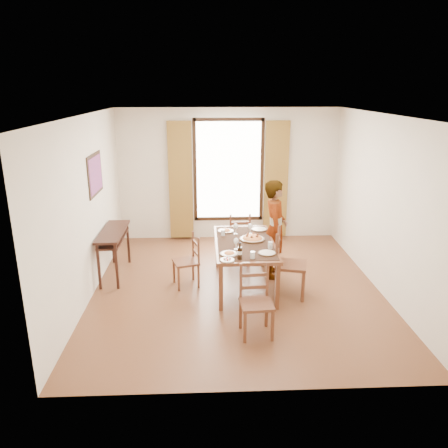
{
  "coord_description": "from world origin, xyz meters",
  "views": [
    {
      "loc": [
        -0.48,
        -6.36,
        3.09
      ],
      "look_at": [
        -0.19,
        0.24,
        1.0
      ],
      "focal_mm": 35.0,
      "sensor_mm": 36.0,
      "label": 1
    }
  ],
  "objects_px": {
    "man": "(275,229)",
    "pasta_platter": "(252,237)",
    "console_table": "(113,237)",
    "dining_table": "(245,246)"
  },
  "relations": [
    {
      "from": "console_table",
      "to": "dining_table",
      "type": "distance_m",
      "value": 2.22
    },
    {
      "from": "console_table",
      "to": "man",
      "type": "xyz_separation_m",
      "value": [
        2.7,
        -0.14,
        0.14
      ]
    },
    {
      "from": "dining_table",
      "to": "man",
      "type": "height_order",
      "value": "man"
    },
    {
      "from": "dining_table",
      "to": "console_table",
      "type": "bearing_deg",
      "value": 166.27
    },
    {
      "from": "man",
      "to": "pasta_platter",
      "type": "relative_size",
      "value": 4.14
    },
    {
      "from": "dining_table",
      "to": "pasta_platter",
      "type": "height_order",
      "value": "pasta_platter"
    },
    {
      "from": "console_table",
      "to": "pasta_platter",
      "type": "height_order",
      "value": "pasta_platter"
    },
    {
      "from": "man",
      "to": "pasta_platter",
      "type": "height_order",
      "value": "man"
    },
    {
      "from": "man",
      "to": "pasta_platter",
      "type": "xyz_separation_m",
      "value": [
        -0.41,
        -0.3,
        -0.02
      ]
    },
    {
      "from": "man",
      "to": "pasta_platter",
      "type": "bearing_deg",
      "value": 134.42
    }
  ]
}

